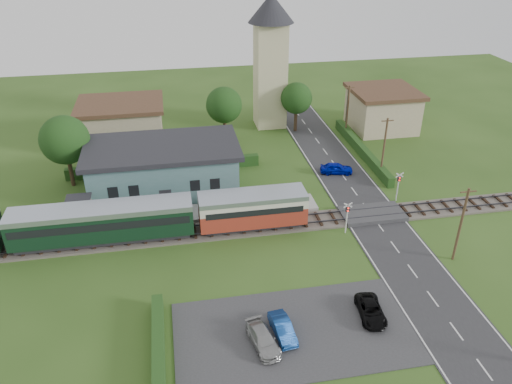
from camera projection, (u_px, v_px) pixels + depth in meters
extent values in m
plane|color=#2D4C19|center=(278.00, 237.00, 46.18)|extent=(120.00, 120.00, 0.00)
cube|color=#4C443D|center=(273.00, 225.00, 47.85)|extent=(76.00, 3.20, 0.20)
cube|color=#3F3F47|center=(275.00, 226.00, 47.08)|extent=(76.00, 0.08, 0.15)
cube|color=#3F3F47|center=(272.00, 218.00, 48.32)|extent=(76.00, 0.08, 0.15)
cube|color=#28282B|center=(380.00, 226.00, 47.74)|extent=(6.00, 70.00, 0.05)
cube|color=#333335|center=(294.00, 332.00, 35.62)|extent=(17.00, 9.00, 0.08)
cube|color=#333335|center=(372.00, 214.00, 49.36)|extent=(6.20, 3.40, 0.45)
cube|color=gray|center=(167.00, 216.00, 48.98)|extent=(30.00, 3.00, 0.45)
cube|color=beige|center=(80.00, 211.00, 47.03)|extent=(2.00, 2.00, 2.40)
cube|color=#232328|center=(78.00, 200.00, 46.41)|extent=(2.30, 2.30, 0.15)
cube|color=slate|center=(164.00, 170.00, 52.90)|extent=(15.00, 8.00, 4.80)
cube|color=#232328|center=(162.00, 147.00, 51.61)|extent=(16.00, 9.00, 0.50)
cube|color=#232328|center=(166.00, 199.00, 50.15)|extent=(1.20, 0.12, 2.20)
cube|color=black|center=(113.00, 192.00, 48.74)|extent=(1.00, 0.12, 1.20)
cube|color=black|center=(134.00, 190.00, 49.05)|extent=(1.00, 0.12, 1.20)
cube|color=black|center=(195.00, 185.00, 49.99)|extent=(1.00, 0.12, 1.20)
cube|color=black|center=(215.00, 184.00, 50.30)|extent=(1.00, 0.12, 1.20)
cube|color=#232328|center=(253.00, 222.00, 47.30)|extent=(9.00, 2.20, 0.50)
cube|color=#9E3022|center=(253.00, 213.00, 46.81)|extent=(10.00, 2.80, 1.80)
cube|color=beige|center=(253.00, 202.00, 46.20)|extent=(10.00, 2.82, 0.90)
cube|color=black|center=(253.00, 205.00, 46.37)|extent=(9.00, 2.88, 0.60)
cube|color=#A0AAB9|center=(253.00, 196.00, 45.89)|extent=(10.00, 2.90, 0.45)
cube|color=#232328|center=(105.00, 237.00, 45.17)|extent=(15.20, 2.20, 0.50)
cube|color=black|center=(103.00, 223.00, 44.44)|extent=(16.00, 2.80, 2.60)
cube|color=black|center=(102.00, 219.00, 44.25)|extent=(15.40, 2.86, 0.70)
cube|color=#A0AAB9|center=(100.00, 210.00, 43.76)|extent=(16.00, 2.90, 0.50)
cube|color=beige|center=(270.00, 76.00, 67.62)|extent=(4.00, 4.00, 14.00)
cone|color=#232328|center=(271.00, 8.00, 63.34)|extent=(6.00, 6.00, 3.60)
cube|color=tan|center=(122.00, 125.00, 64.10)|extent=(10.00, 8.00, 5.00)
cube|color=#472D1E|center=(120.00, 104.00, 62.77)|extent=(10.80, 8.80, 0.50)
cube|color=tan|center=(382.00, 111.00, 68.72)|extent=(8.00, 8.00, 5.00)
cube|color=#472D1E|center=(385.00, 91.00, 67.38)|extent=(8.80, 8.80, 0.50)
cube|color=#193814|center=(158.00, 345.00, 33.86)|extent=(0.80, 9.00, 1.20)
cube|color=#193814|center=(362.00, 150.00, 61.86)|extent=(0.80, 18.00, 1.20)
cube|color=#193814|center=(165.00, 167.00, 57.62)|extent=(22.00, 0.80, 1.30)
cylinder|color=#332316|center=(70.00, 168.00, 54.08)|extent=(0.44, 0.44, 4.12)
sphere|color=#143311|center=(65.00, 140.00, 52.46)|extent=(5.20, 5.20, 5.20)
cylinder|color=#332316|center=(225.00, 128.00, 64.70)|extent=(0.44, 0.44, 3.85)
sphere|color=#143311|center=(224.00, 105.00, 63.18)|extent=(4.60, 4.60, 4.60)
cylinder|color=#332316|center=(296.00, 119.00, 68.05)|extent=(0.44, 0.44, 3.58)
sphere|color=#143311|center=(296.00, 98.00, 66.64)|extent=(4.20, 4.20, 4.20)
cylinder|color=#473321|center=(461.00, 225.00, 41.55)|extent=(0.22, 0.22, 7.00)
cube|color=#473321|center=(468.00, 192.00, 39.99)|extent=(1.40, 0.10, 0.10)
cylinder|color=#473321|center=(384.00, 148.00, 55.30)|extent=(0.22, 0.22, 7.00)
cube|color=#473321|center=(388.00, 121.00, 53.74)|extent=(1.40, 0.10, 0.10)
cylinder|color=#473321|center=(347.00, 111.00, 65.61)|extent=(0.22, 0.22, 7.00)
cube|color=#473321|center=(350.00, 88.00, 64.05)|extent=(1.40, 0.10, 0.10)
cylinder|color=silver|center=(347.00, 219.00, 46.11)|extent=(0.12, 0.12, 3.00)
cube|color=#232328|center=(348.00, 209.00, 45.58)|extent=(0.35, 0.18, 0.55)
sphere|color=#FF190C|center=(348.00, 208.00, 45.40)|extent=(0.14, 0.14, 0.14)
sphere|color=#FF190C|center=(348.00, 211.00, 45.55)|extent=(0.14, 0.14, 0.14)
cube|color=silver|center=(348.00, 205.00, 45.38)|extent=(0.84, 0.05, 0.55)
cube|color=silver|center=(348.00, 205.00, 45.38)|extent=(0.84, 0.05, 0.55)
cylinder|color=silver|center=(398.00, 188.00, 51.36)|extent=(0.12, 0.12, 3.00)
cube|color=#232328|center=(399.00, 179.00, 50.83)|extent=(0.35, 0.18, 0.55)
sphere|color=#FF190C|center=(400.00, 178.00, 50.65)|extent=(0.14, 0.14, 0.14)
sphere|color=#FF190C|center=(399.00, 180.00, 50.80)|extent=(0.14, 0.14, 0.14)
cube|color=silver|center=(400.00, 175.00, 50.63)|extent=(0.84, 0.05, 0.55)
cube|color=silver|center=(400.00, 175.00, 50.63)|extent=(0.84, 0.05, 0.55)
cylinder|color=#3F3F47|center=(59.00, 144.00, 58.71)|extent=(0.14, 0.14, 5.00)
sphere|color=orange|center=(55.00, 124.00, 57.50)|extent=(0.30, 0.30, 0.30)
cylinder|color=#3F3F47|center=(347.00, 105.00, 70.68)|extent=(0.14, 0.14, 5.00)
sphere|color=orange|center=(349.00, 88.00, 69.46)|extent=(0.30, 0.30, 0.30)
imported|color=#000EAA|center=(336.00, 168.00, 57.22)|extent=(3.93, 2.24, 1.26)
imported|color=navy|center=(283.00, 328.00, 35.12)|extent=(1.58, 3.54, 1.13)
imported|color=#999999|center=(263.00, 339.00, 34.23)|extent=(2.26, 4.01, 1.10)
imported|color=black|center=(371.00, 311.00, 36.77)|extent=(2.12, 3.90, 1.04)
imported|color=gray|center=(248.00, 199.00, 49.48)|extent=(0.83, 0.68, 1.97)
imported|color=gray|center=(103.00, 212.00, 47.62)|extent=(0.93, 1.03, 1.72)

